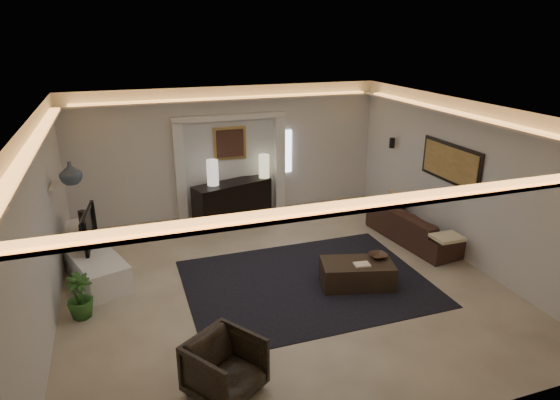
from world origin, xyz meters
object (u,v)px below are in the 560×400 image
object	(u,v)px
sofa	(415,226)
armchair	(225,367)
console	(233,201)
coffee_table	(357,274)

from	to	relation	value
sofa	armchair	size ratio (longest dim) A/B	2.80
console	sofa	size ratio (longest dim) A/B	0.81
sofa	armchair	bearing A→B (deg)	116.68
console	armchair	xyz separation A→B (m)	(-1.41, -5.40, -0.04)
console	armchair	distance (m)	5.58
console	coffee_table	xyz separation A→B (m)	(1.24, -3.64, -0.20)
console	armchair	size ratio (longest dim) A/B	2.27
coffee_table	console	bearing A→B (deg)	123.72
coffee_table	armchair	bearing A→B (deg)	-131.42
console	coffee_table	size ratio (longest dim) A/B	1.51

